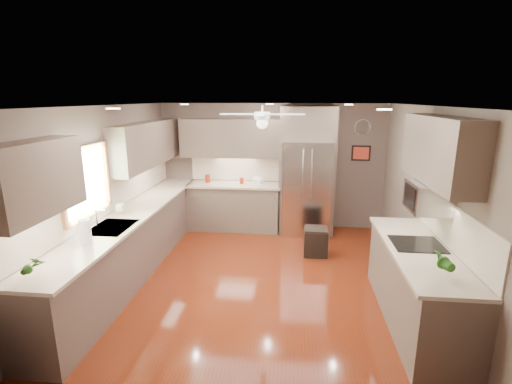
% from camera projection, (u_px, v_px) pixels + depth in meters
% --- Properties ---
extents(floor, '(5.00, 5.00, 0.00)m').
position_uv_depth(floor, '(260.00, 281.00, 5.42)').
color(floor, '#4C200A').
rests_on(floor, ground).
extents(ceiling, '(5.00, 5.00, 0.00)m').
position_uv_depth(ceiling, '(260.00, 106.00, 4.81)').
color(ceiling, white).
rests_on(ceiling, ground).
extents(wall_back, '(4.50, 0.00, 4.50)m').
position_uv_depth(wall_back, '(272.00, 166.00, 7.52)').
color(wall_back, brown).
rests_on(wall_back, ground).
extents(wall_front, '(4.50, 0.00, 4.50)m').
position_uv_depth(wall_front, '(227.00, 288.00, 2.71)').
color(wall_front, brown).
rests_on(wall_front, ground).
extents(wall_left, '(0.00, 5.00, 5.00)m').
position_uv_depth(wall_left, '(105.00, 194.00, 5.35)').
color(wall_left, brown).
rests_on(wall_left, ground).
extents(wall_right, '(0.00, 5.00, 5.00)m').
position_uv_depth(wall_right, '(429.00, 203.00, 4.89)').
color(wall_right, brown).
rests_on(wall_right, ground).
extents(canister_a, '(0.11, 0.11, 0.16)m').
position_uv_depth(canister_a, '(208.00, 179.00, 7.47)').
color(canister_a, maroon).
rests_on(canister_a, back_run).
extents(canister_d, '(0.11, 0.11, 0.12)m').
position_uv_depth(canister_d, '(242.00, 181.00, 7.37)').
color(canister_d, maroon).
rests_on(canister_d, back_run).
extents(soap_bottle, '(0.11, 0.11, 0.21)m').
position_uv_depth(soap_bottle, '(121.00, 207.00, 5.44)').
color(soap_bottle, white).
rests_on(soap_bottle, left_run).
extents(potted_plant_left, '(0.16, 0.11, 0.29)m').
position_uv_depth(potted_plant_left, '(32.00, 266.00, 3.45)').
color(potted_plant_left, '#235618').
rests_on(potted_plant_left, left_run).
extents(potted_plant_right, '(0.19, 0.17, 0.30)m').
position_uv_depth(potted_plant_right, '(443.00, 261.00, 3.54)').
color(potted_plant_right, '#235618').
rests_on(potted_plant_right, right_run).
extents(bowl, '(0.29, 0.29, 0.06)m').
position_uv_depth(bowl, '(258.00, 183.00, 7.34)').
color(bowl, beige).
rests_on(bowl, back_run).
extents(left_run, '(0.65, 4.70, 1.45)m').
position_uv_depth(left_run, '(133.00, 241.00, 5.65)').
color(left_run, brown).
rests_on(left_run, ground).
extents(back_run, '(1.85, 0.65, 1.45)m').
position_uv_depth(back_run, '(235.00, 205.00, 7.50)').
color(back_run, brown).
rests_on(back_run, ground).
extents(uppers, '(4.50, 4.70, 0.95)m').
position_uv_depth(uppers, '(217.00, 146.00, 5.72)').
color(uppers, brown).
rests_on(uppers, wall_left).
extents(window, '(0.05, 1.12, 0.92)m').
position_uv_depth(window, '(86.00, 182.00, 4.79)').
color(window, '#BFF2B2').
rests_on(window, wall_left).
extents(sink, '(0.50, 0.70, 0.32)m').
position_uv_depth(sink, '(112.00, 229.00, 4.92)').
color(sink, silver).
rests_on(sink, left_run).
extents(refrigerator, '(1.06, 0.75, 2.45)m').
position_uv_depth(refrigerator, '(307.00, 173.00, 7.14)').
color(refrigerator, silver).
rests_on(refrigerator, ground).
extents(right_run, '(0.70, 2.20, 1.45)m').
position_uv_depth(right_run, '(417.00, 284.00, 4.34)').
color(right_run, brown).
rests_on(right_run, ground).
extents(microwave, '(0.43, 0.55, 0.34)m').
position_uv_depth(microwave, '(428.00, 197.00, 4.32)').
color(microwave, silver).
rests_on(microwave, wall_right).
extents(ceiling_fan, '(1.18, 1.18, 0.32)m').
position_uv_depth(ceiling_fan, '(262.00, 118.00, 5.14)').
color(ceiling_fan, white).
rests_on(ceiling_fan, ceiling).
extents(recessed_lights, '(2.84, 3.14, 0.01)m').
position_uv_depth(recessed_lights, '(260.00, 106.00, 5.20)').
color(recessed_lights, white).
rests_on(recessed_lights, ceiling).
extents(wall_clock, '(0.30, 0.03, 0.30)m').
position_uv_depth(wall_clock, '(363.00, 127.00, 7.13)').
color(wall_clock, white).
rests_on(wall_clock, wall_back).
extents(framed_print, '(0.36, 0.03, 0.30)m').
position_uv_depth(framed_print, '(361.00, 153.00, 7.25)').
color(framed_print, black).
rests_on(framed_print, wall_back).
extents(stool, '(0.40, 0.40, 0.47)m').
position_uv_depth(stool, '(316.00, 241.00, 6.28)').
color(stool, black).
rests_on(stool, ground).
extents(paper_towel, '(0.13, 0.13, 0.32)m').
position_uv_depth(paper_towel, '(85.00, 232.00, 4.32)').
color(paper_towel, white).
rests_on(paper_towel, left_run).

